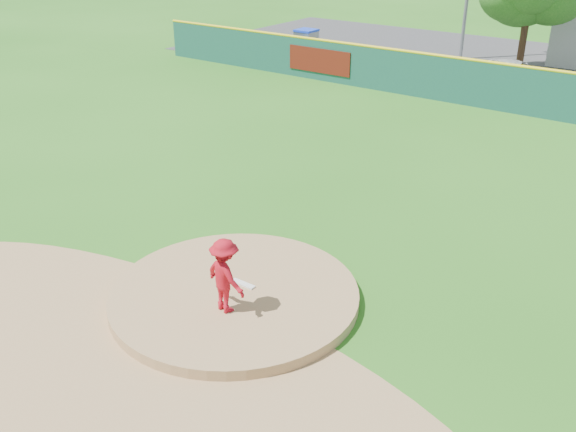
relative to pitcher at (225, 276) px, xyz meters
The scene contains 10 objects.
ground 1.30m from the pitcher, 118.18° to the left, with size 120.00×120.00×0.00m, color #286B19.
pitchers_mound 1.30m from the pitcher, 118.18° to the left, with size 5.50×5.50×0.50m, color #9E774C.
pitching_rubber 1.30m from the pitcher, 110.20° to the left, with size 0.60×0.15×0.04m, color white.
infield_dirt_arc 2.60m from the pitcher, 98.55° to the right, with size 15.40×15.40×0.01m, color #9E774C.
parking_lot 27.68m from the pitcher, 90.73° to the left, with size 44.00×16.00×0.02m, color #38383A.
pitcher is the anchor object (origin of this frame).
van 22.84m from the pitcher, 94.03° to the left, with size 2.14×4.65×1.29m, color silver.
fence_banners 18.69m from the pitcher, 96.26° to the left, with size 19.75×0.04×1.20m.
playground_slide 26.01m from the pitcher, 121.29° to the left, with size 1.10×3.09×1.70m.
outfield_fence 18.66m from the pitcher, 91.08° to the left, with size 40.00×0.14×2.07m.
Camera 1 is at (8.08, -9.00, 7.85)m, focal length 40.00 mm.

